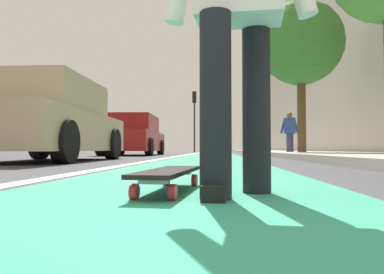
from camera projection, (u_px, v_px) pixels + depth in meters
ground_plane at (211, 156)px, 10.93m from camera, size 80.00×80.00×0.00m
bike_lane_paint at (215, 152)px, 24.88m from camera, size 56.00×1.81×0.00m
lane_stripe_white at (196, 153)px, 20.97m from camera, size 52.00×0.16×0.01m
sidewalk_curb at (279, 152)px, 18.67m from camera, size 52.00×3.20×0.13m
building_facade at (306, 44)px, 22.71m from camera, size 40.00×1.20×13.69m
skateboard at (169, 174)px, 1.84m from camera, size 0.85×0.27×0.11m
parked_car_near at (49, 122)px, 6.67m from camera, size 4.02×1.88×1.49m
parked_car_mid at (133, 136)px, 13.36m from camera, size 4.36×1.91×1.46m
traffic_light at (194, 110)px, 25.61m from camera, size 0.33×0.28×4.32m
street_tree_mid at (301, 44)px, 11.86m from camera, size 2.75×2.75×5.08m
pedestrian_distant at (290, 131)px, 12.75m from camera, size 0.43×0.67×1.54m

